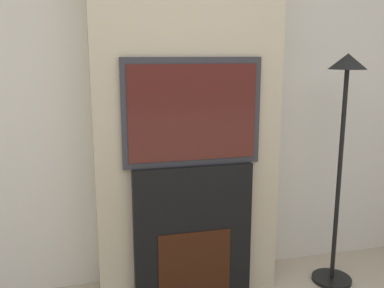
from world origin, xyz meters
The scene contains 5 objects.
wall_back centered at (0.00, 2.03, 1.35)m, with size 6.00×0.06×2.70m.
chimney_breast centered at (0.00, 1.83, 1.35)m, with size 1.18×0.34×2.70m.
fireplace centered at (0.00, 1.66, 0.45)m, with size 0.75×0.15×0.91m.
television centered at (0.00, 1.66, 1.24)m, with size 0.85×0.07×0.66m.
floor_lamp centered at (1.01, 1.62, 1.11)m, with size 0.27×0.27×1.58m.
Camera 1 is at (-0.62, -0.83, 1.59)m, focal length 40.00 mm.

